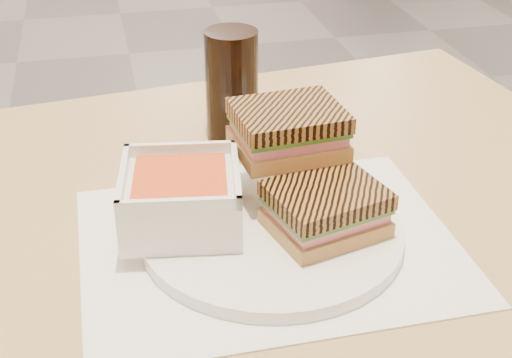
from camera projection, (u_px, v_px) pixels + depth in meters
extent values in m
cube|color=#A48752|center=(144.00, 228.00, 0.81)|extent=(1.28, 0.85, 0.03)
cylinder|color=#A48752|center=(406.00, 252.00, 1.40)|extent=(0.06, 0.06, 0.72)
cube|color=white|center=(269.00, 244.00, 0.75)|extent=(0.39, 0.30, 0.00)
cylinder|color=white|center=(272.00, 232.00, 0.76)|extent=(0.27, 0.27, 0.01)
cube|color=white|center=(181.00, 202.00, 0.75)|extent=(0.14, 0.14, 0.05)
cube|color=#D44B21|center=(180.00, 179.00, 0.73)|extent=(0.11, 0.11, 0.01)
cube|color=white|center=(236.00, 173.00, 0.73)|extent=(0.02, 0.12, 0.01)
cube|color=white|center=(123.00, 177.00, 0.73)|extent=(0.02, 0.12, 0.01)
cube|color=white|center=(181.00, 149.00, 0.78)|extent=(0.12, 0.02, 0.01)
cube|color=white|center=(179.00, 206.00, 0.68)|extent=(0.12, 0.02, 0.01)
cube|color=#BF8B43|center=(325.00, 222.00, 0.75)|extent=(0.13, 0.12, 0.02)
cube|color=#DE7385|center=(325.00, 211.00, 0.74)|extent=(0.12, 0.11, 0.01)
cube|color=#386B23|center=(326.00, 204.00, 0.73)|extent=(0.13, 0.11, 0.01)
cube|color=brown|center=(326.00, 195.00, 0.73)|extent=(0.13, 0.12, 0.02)
cube|color=#BF8B43|center=(288.00, 144.00, 0.79)|extent=(0.12, 0.10, 0.02)
cube|color=#DE7385|center=(288.00, 132.00, 0.78)|extent=(0.11, 0.10, 0.01)
cube|color=#386B23|center=(288.00, 125.00, 0.78)|extent=(0.12, 0.10, 0.01)
cube|color=brown|center=(289.00, 115.00, 0.77)|extent=(0.12, 0.10, 0.02)
cylinder|color=black|center=(232.00, 86.00, 0.93)|extent=(0.07, 0.07, 0.15)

